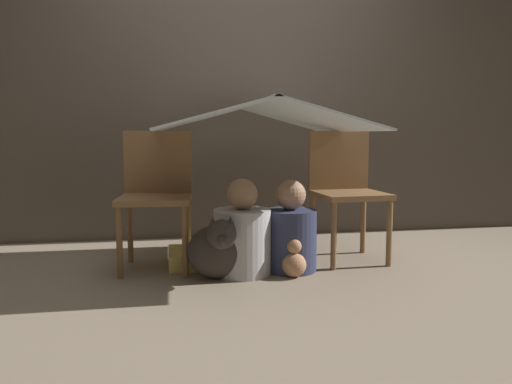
% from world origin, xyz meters
% --- Properties ---
extents(ground_plane, '(8.80, 8.80, 0.00)m').
position_xyz_m(ground_plane, '(0.00, 0.00, 0.00)').
color(ground_plane, gray).
extents(wall_back, '(7.00, 0.05, 2.50)m').
position_xyz_m(wall_back, '(0.00, 1.20, 1.25)').
color(wall_back, '#4C4238').
rests_on(wall_back, ground_plane).
extents(chair_left, '(0.47, 0.47, 0.86)m').
position_xyz_m(chair_left, '(-0.62, 0.31, 0.49)').
color(chair_left, brown).
rests_on(chair_left, ground_plane).
extents(chair_right, '(0.46, 0.46, 0.86)m').
position_xyz_m(chair_right, '(0.62, 0.31, 0.49)').
color(chair_right, brown).
rests_on(chair_right, ground_plane).
extents(sheet_canopy, '(1.26, 1.31, 0.18)m').
position_xyz_m(sheet_canopy, '(0.00, 0.24, 0.95)').
color(sheet_canopy, silver).
extents(person_front, '(0.34, 0.34, 0.58)m').
position_xyz_m(person_front, '(-0.12, 0.05, 0.23)').
color(person_front, '#B2B2B7').
rests_on(person_front, ground_plane).
extents(person_second, '(0.32, 0.32, 0.56)m').
position_xyz_m(person_second, '(0.19, 0.08, 0.23)').
color(person_second, '#2D3351').
rests_on(person_second, ground_plane).
extents(dog, '(0.37, 0.35, 0.39)m').
position_xyz_m(dog, '(-0.26, -0.06, 0.19)').
color(dog, '#332D28').
rests_on(dog, ground_plane).
extents(floor_cushion, '(0.46, 0.37, 0.10)m').
position_xyz_m(floor_cushion, '(-0.32, 0.31, 0.05)').
color(floor_cushion, '#E5CC66').
rests_on(floor_cushion, ground_plane).
extents(plush_toy, '(0.14, 0.14, 0.23)m').
position_xyz_m(plush_toy, '(0.17, -0.07, 0.09)').
color(plush_toy, tan).
rests_on(plush_toy, ground_plane).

